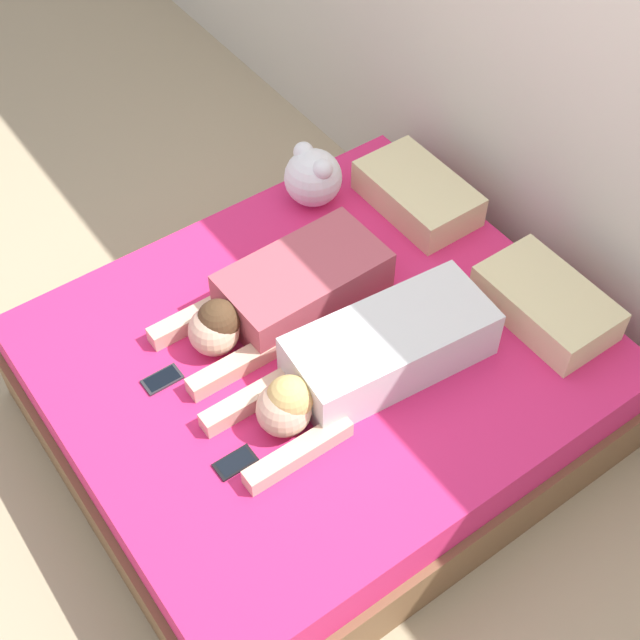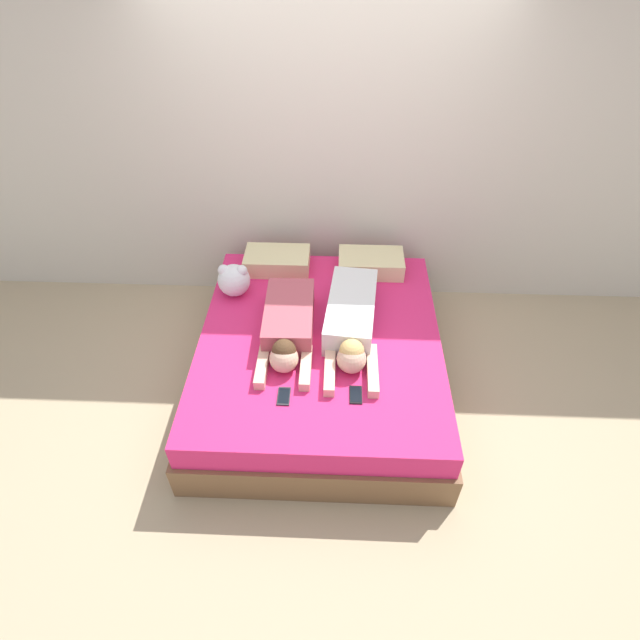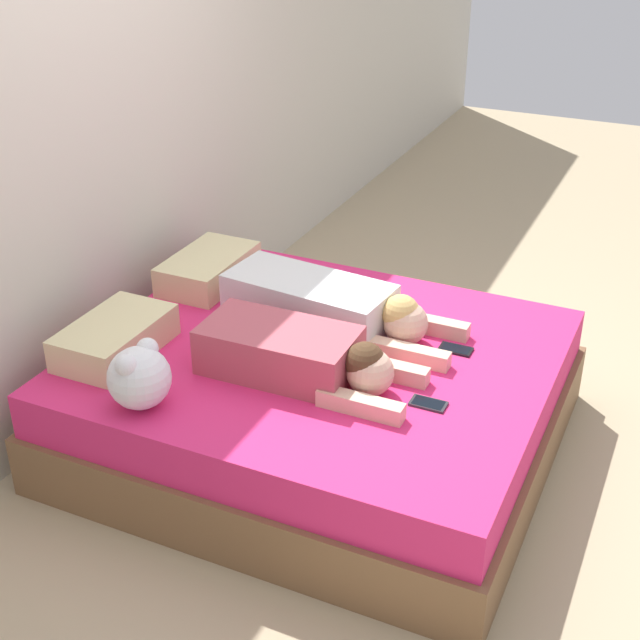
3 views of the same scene
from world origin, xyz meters
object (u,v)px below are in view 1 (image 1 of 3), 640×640
at_px(person_right, 366,360).
at_px(cell_phone_right, 235,463).
at_px(pillow_head_right, 546,303).
at_px(bed, 320,384).
at_px(plush_toy, 313,176).
at_px(person_left, 281,295).
at_px(cell_phone_left, 162,379).
at_px(pillow_head_left, 417,193).

bearing_deg(person_right, cell_phone_right, -87.01).
xyz_separation_m(pillow_head_right, person_right, (-0.17, -0.75, 0.03)).
bearing_deg(pillow_head_right, bed, -115.93).
bearing_deg(person_right, plush_toy, 155.67).
relative_size(person_right, cell_phone_right, 7.72).
distance_m(pillow_head_right, person_right, 0.76).
relative_size(person_left, plush_toy, 3.51).
bearing_deg(cell_phone_left, plush_toy, 115.02).
xyz_separation_m(bed, cell_phone_left, (-0.21, -0.56, 0.25)).
relative_size(pillow_head_right, person_left, 0.57).
distance_m(bed, person_left, 0.41).
relative_size(person_left, cell_phone_right, 6.43).
xyz_separation_m(bed, pillow_head_right, (0.39, 0.79, 0.32)).
xyz_separation_m(pillow_head_left, person_left, (0.16, -0.81, 0.03)).
bearing_deg(plush_toy, person_right, -24.33).
height_order(pillow_head_left, cell_phone_right, pillow_head_left).
distance_m(pillow_head_right, plush_toy, 1.12).
xyz_separation_m(pillow_head_right, cell_phone_right, (-0.14, -1.33, -0.07)).
bearing_deg(pillow_head_right, pillow_head_left, 180.00).
bearing_deg(cell_phone_right, person_left, 132.64).
relative_size(bed, person_left, 2.19).
xyz_separation_m(person_right, cell_phone_left, (-0.42, -0.61, -0.10)).
relative_size(person_left, cell_phone_left, 6.43).
distance_m(bed, pillow_head_left, 0.94).
height_order(person_right, plush_toy, plush_toy).
distance_m(pillow_head_right, person_left, 1.02).
bearing_deg(person_left, pillow_head_right, 53.18).
distance_m(pillow_head_left, plush_toy, 0.45).
bearing_deg(bed, person_left, -174.57).
bearing_deg(pillow_head_left, person_left, -78.79).
distance_m(pillow_head_left, person_left, 0.83).
distance_m(bed, pillow_head_right, 0.94).
distance_m(pillow_head_right, cell_phone_right, 1.34).
distance_m(cell_phone_left, cell_phone_right, 0.46).
relative_size(person_right, cell_phone_left, 7.72).
distance_m(bed, cell_phone_right, 0.64).
bearing_deg(bed, cell_phone_left, -110.02).
bearing_deg(bed, plush_toy, 146.35).
relative_size(bed, person_right, 1.82).
xyz_separation_m(bed, plush_toy, (-0.68, 0.45, 0.38)).
height_order(pillow_head_left, plush_toy, plush_toy).
height_order(bed, cell_phone_left, cell_phone_left).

